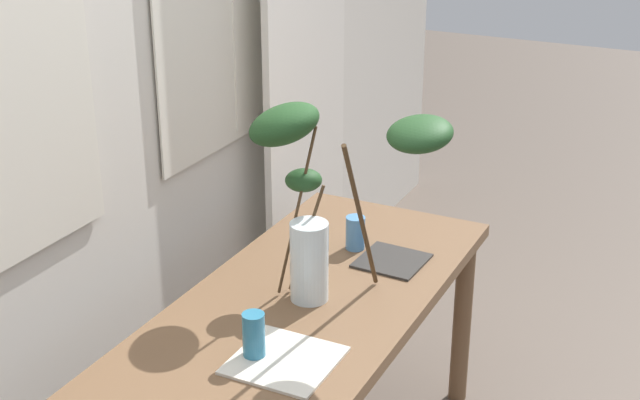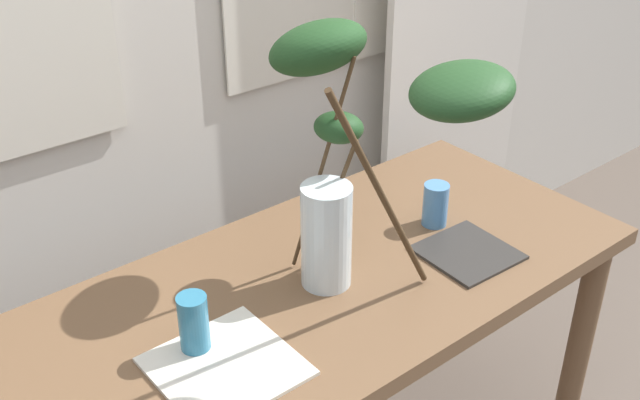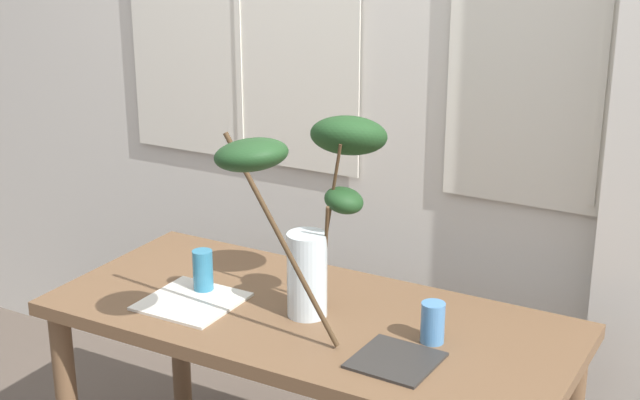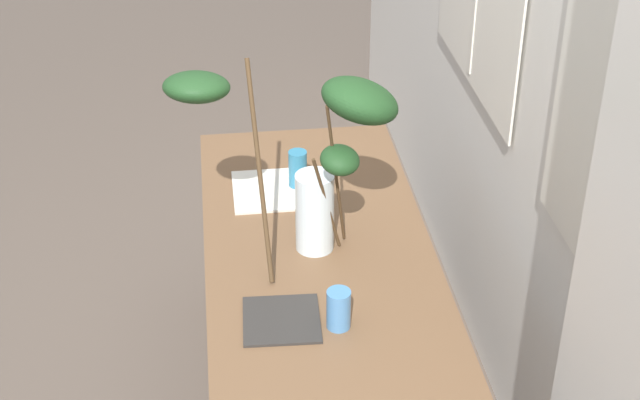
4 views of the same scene
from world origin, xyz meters
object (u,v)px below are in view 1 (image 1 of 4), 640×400
at_px(drinking_glass_blue_left, 254,336).
at_px(plate_square_right, 392,261).
at_px(drinking_glass_blue_right, 355,233).
at_px(plate_square_left, 285,360).
at_px(dining_table, 306,326).
at_px(vase_with_branches, 319,179).

xyz_separation_m(drinking_glass_blue_left, plate_square_right, (0.71, -0.12, -0.06)).
distance_m(drinking_glass_blue_right, plate_square_right, 0.17).
xyz_separation_m(drinking_glass_blue_right, plate_square_left, (-0.73, -0.12, -0.05)).
bearing_deg(drinking_glass_blue_left, plate_square_left, -78.89).
bearing_deg(dining_table, drinking_glass_blue_left, -175.80).
distance_m(vase_with_branches, drinking_glass_blue_left, 0.51).
bearing_deg(dining_table, drinking_glass_blue_right, 1.16).
height_order(dining_table, drinking_glass_blue_left, drinking_glass_blue_left).
xyz_separation_m(drinking_glass_blue_left, drinking_glass_blue_right, (0.75, 0.03, -0.01)).
bearing_deg(plate_square_left, plate_square_right, -2.78).
height_order(drinking_glass_blue_left, drinking_glass_blue_right, drinking_glass_blue_left).
distance_m(vase_with_branches, drinking_glass_blue_right, 0.48).
bearing_deg(plate_square_left, vase_with_branches, 12.40).
height_order(plate_square_left, plate_square_right, same).
relative_size(vase_with_branches, drinking_glass_blue_left, 5.19).
xyz_separation_m(vase_with_branches, plate_square_left, (-0.39, -0.09, -0.38)).
xyz_separation_m(drinking_glass_blue_left, plate_square_left, (0.02, -0.08, -0.06)).
distance_m(drinking_glass_blue_left, drinking_glass_blue_right, 0.75).
relative_size(drinking_glass_blue_left, plate_square_left, 0.50).
distance_m(dining_table, vase_with_branches, 0.49).
bearing_deg(drinking_glass_blue_right, drinking_glass_blue_left, -177.37).
height_order(drinking_glass_blue_left, plate_square_left, drinking_glass_blue_left).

